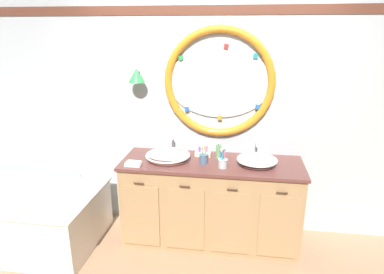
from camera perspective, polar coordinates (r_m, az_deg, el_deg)
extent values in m
plane|color=tan|center=(3.63, 1.26, -18.57)|extent=(14.00, 14.00, 0.00)
cube|color=silver|center=(3.61, 2.58, 4.14)|extent=(6.40, 0.08, 2.60)
cube|color=brown|center=(3.47, 2.75, 20.54)|extent=(6.27, 0.01, 0.09)
ellipsoid|color=silver|center=(3.49, 4.55, 9.07)|extent=(1.05, 0.02, 0.72)
torus|color=orange|center=(3.48, 4.54, 9.05)|extent=(1.13, 0.08, 1.13)
cube|color=orange|center=(3.48, 13.29, 8.97)|extent=(0.05, 0.01, 0.05)
cube|color=teal|center=(3.44, 10.63, 13.22)|extent=(0.05, 0.01, 0.05)
cube|color=red|center=(3.44, 5.76, 14.93)|extent=(0.05, 0.01, 0.05)
cube|color=green|center=(3.49, -1.88, 13.16)|extent=(0.05, 0.01, 0.05)
cube|color=purple|center=(3.55, -4.05, 9.18)|extent=(0.05, 0.01, 0.05)
cube|color=#2866B7|center=(3.56, -0.87, 4.70)|extent=(0.05, 0.01, 0.05)
cube|color=orange|center=(3.55, 4.69, 3.24)|extent=(0.05, 0.01, 0.05)
cube|color=#2866B7|center=(3.51, 10.96, 4.96)|extent=(0.05, 0.01, 0.05)
cylinder|color=#4C3823|center=(3.60, -9.08, 10.59)|extent=(0.02, 0.09, 0.02)
cone|color=green|center=(3.56, -9.31, 10.17)|extent=(0.17, 0.17, 0.14)
cube|color=tan|center=(3.60, 3.20, -10.88)|extent=(1.77, 0.60, 0.85)
cube|color=brown|center=(3.42, 3.33, -4.39)|extent=(1.81, 0.64, 0.03)
cube|color=brown|center=(3.71, 3.72, -3.80)|extent=(1.77, 0.02, 0.11)
cube|color=tan|center=(3.47, -8.59, -13.04)|extent=(0.37, 0.02, 0.64)
cylinder|color=#422D1E|center=(3.29, -8.94, -7.68)|extent=(0.10, 0.01, 0.01)
cube|color=tan|center=(3.38, -1.17, -13.75)|extent=(0.37, 0.02, 0.64)
cylinder|color=#422D1E|center=(3.20, -1.25, -8.27)|extent=(0.10, 0.01, 0.01)
cube|color=tan|center=(3.35, 6.58, -14.24)|extent=(0.37, 0.02, 0.64)
cylinder|color=#422D1E|center=(3.16, 6.80, -8.73)|extent=(0.10, 0.01, 0.01)
cube|color=tan|center=(3.37, 14.38, -14.49)|extent=(0.37, 0.02, 0.64)
cylinder|color=#422D1E|center=(3.18, 14.90, -9.02)|extent=(0.10, 0.01, 0.01)
cube|color=white|center=(4.02, -26.24, -11.94)|extent=(1.51, 0.96, 0.56)
ellipsoid|color=white|center=(3.92, -26.69, -8.98)|extent=(1.24, 0.75, 0.28)
cube|color=white|center=(3.90, -26.77, -8.45)|extent=(1.54, 0.99, 0.02)
cylinder|color=silver|center=(3.99, -18.60, -5.82)|extent=(0.04, 0.04, 0.11)
cylinder|color=silver|center=(3.92, -26.69, -8.98)|extent=(0.04, 0.04, 0.01)
ellipsoid|color=white|center=(3.43, -4.09, -3.10)|extent=(0.43, 0.26, 0.11)
torus|color=white|center=(3.43, -4.09, -3.05)|extent=(0.45, 0.45, 0.02)
cylinder|color=silver|center=(3.43, -4.09, -3.05)|extent=(0.03, 0.03, 0.01)
ellipsoid|color=white|center=(3.36, 10.86, -3.80)|extent=(0.37, 0.27, 0.11)
torus|color=white|center=(3.35, 10.86, -3.76)|extent=(0.39, 0.39, 0.02)
cylinder|color=silver|center=(3.35, 10.86, -3.76)|extent=(0.03, 0.03, 0.01)
cylinder|color=silver|center=(3.68, -3.22, -2.35)|extent=(0.05, 0.05, 0.02)
cylinder|color=silver|center=(3.65, -3.24, -1.21)|extent=(0.02, 0.02, 0.13)
sphere|color=silver|center=(3.63, -3.26, -0.20)|extent=(0.03, 0.03, 0.03)
cylinder|color=silver|center=(3.58, -3.44, -0.48)|extent=(0.02, 0.11, 0.02)
cylinder|color=silver|center=(3.69, -4.44, -1.99)|extent=(0.04, 0.04, 0.06)
cylinder|color=silver|center=(3.65, -2.01, -2.12)|extent=(0.04, 0.04, 0.06)
cube|color=silver|center=(3.67, -4.45, -1.49)|extent=(0.05, 0.01, 0.01)
cube|color=silver|center=(3.64, -2.01, -1.61)|extent=(0.05, 0.01, 0.01)
cylinder|color=silver|center=(3.61, 10.68, -3.01)|extent=(0.05, 0.05, 0.02)
cylinder|color=silver|center=(3.59, 10.74, -1.94)|extent=(0.02, 0.02, 0.12)
sphere|color=silver|center=(3.57, 10.80, -1.00)|extent=(0.03, 0.03, 0.03)
cylinder|color=silver|center=(3.52, 10.82, -1.25)|extent=(0.02, 0.10, 0.02)
cylinder|color=silver|center=(3.60, 9.49, -2.66)|extent=(0.04, 0.04, 0.06)
cylinder|color=silver|center=(3.61, 11.90, -2.77)|extent=(0.04, 0.04, 0.06)
cube|color=silver|center=(3.59, 9.52, -2.15)|extent=(0.05, 0.01, 0.01)
cube|color=silver|center=(3.60, 11.93, -2.26)|extent=(0.05, 0.01, 0.01)
cylinder|color=slate|center=(3.35, 1.93, -3.73)|extent=(0.08, 0.08, 0.09)
torus|color=slate|center=(3.33, 1.94, -3.01)|extent=(0.09, 0.09, 0.01)
cylinder|color=orange|center=(3.33, 2.31, -2.94)|extent=(0.03, 0.01, 0.17)
cube|color=white|center=(3.30, 2.33, -1.41)|extent=(0.02, 0.02, 0.02)
cylinder|color=green|center=(3.33, 1.69, -3.01)|extent=(0.01, 0.01, 0.16)
cube|color=white|center=(3.30, 1.70, -1.55)|extent=(0.02, 0.02, 0.02)
cylinder|color=silver|center=(3.26, 5.18, -4.47)|extent=(0.09, 0.09, 0.08)
torus|color=silver|center=(3.25, 5.20, -3.80)|extent=(0.09, 0.09, 0.01)
cylinder|color=pink|center=(3.24, 5.44, -3.48)|extent=(0.02, 0.02, 0.18)
cube|color=white|center=(3.20, 5.49, -1.80)|extent=(0.02, 0.02, 0.02)
cylinder|color=#19ADB2|center=(3.26, 5.23, -3.62)|extent=(0.02, 0.01, 0.15)
cube|color=white|center=(3.23, 5.27, -2.18)|extent=(0.02, 0.02, 0.02)
cylinder|color=blue|center=(3.24, 4.87, -3.65)|extent=(0.03, 0.04, 0.16)
cube|color=white|center=(3.21, 4.91, -2.14)|extent=(0.02, 0.02, 0.03)
cylinder|color=#19ADB2|center=(3.22, 5.12, -3.57)|extent=(0.04, 0.01, 0.18)
cube|color=white|center=(3.18, 5.17, -1.85)|extent=(0.02, 0.02, 0.02)
cylinder|color=#6BAD66|center=(3.48, 4.47, -2.45)|extent=(0.05, 0.05, 0.14)
cylinder|color=silver|center=(3.46, 4.50, -1.19)|extent=(0.03, 0.03, 0.02)
cylinder|color=silver|center=(3.43, 4.48, -1.06)|extent=(0.01, 0.04, 0.01)
cube|color=white|center=(3.36, -9.82, -4.57)|extent=(0.16, 0.10, 0.02)
cube|color=white|center=(3.35, -9.83, -4.27)|extent=(0.15, 0.11, 0.02)
cube|color=beige|center=(3.56, 1.86, -2.82)|extent=(0.16, 0.09, 0.04)
cylinder|color=purple|center=(3.55, 1.27, -2.10)|extent=(0.02, 0.02, 0.05)
cylinder|color=pink|center=(3.54, 2.46, -2.03)|extent=(0.02, 0.02, 0.07)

